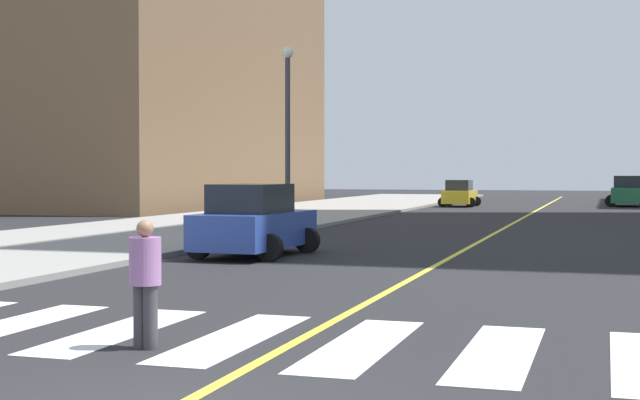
{
  "coord_description": "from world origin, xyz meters",
  "views": [
    {
      "loc": [
        3.99,
        -7.7,
        2.3
      ],
      "look_at": [
        -10.21,
        37.66,
        0.85
      ],
      "focal_mm": 51.58,
      "sensor_mm": 36.0,
      "label": 1
    }
  ],
  "objects_px": {
    "car_blue_nearest": "(254,222)",
    "street_lamp": "(288,121)",
    "car_green_second": "(627,192)",
    "pedestrian_crossing": "(145,278)",
    "car_yellow_third": "(460,194)"
  },
  "relations": [
    {
      "from": "car_yellow_third",
      "to": "car_blue_nearest",
      "type": "bearing_deg",
      "value": -89.1
    },
    {
      "from": "car_yellow_third",
      "to": "street_lamp",
      "type": "bearing_deg",
      "value": -94.33
    },
    {
      "from": "car_green_second",
      "to": "pedestrian_crossing",
      "type": "bearing_deg",
      "value": 83.68
    },
    {
      "from": "car_green_second",
      "to": "car_yellow_third",
      "type": "bearing_deg",
      "value": 21.75
    },
    {
      "from": "pedestrian_crossing",
      "to": "street_lamp",
      "type": "relative_size",
      "value": 0.24
    },
    {
      "from": "car_blue_nearest",
      "to": "car_green_second",
      "type": "height_order",
      "value": "car_green_second"
    },
    {
      "from": "pedestrian_crossing",
      "to": "car_green_second",
      "type": "bearing_deg",
      "value": 98.09
    },
    {
      "from": "car_blue_nearest",
      "to": "car_green_second",
      "type": "distance_m",
      "value": 42.87
    },
    {
      "from": "car_blue_nearest",
      "to": "street_lamp",
      "type": "xyz_separation_m",
      "value": [
        -2.55,
        10.04,
        3.36
      ]
    },
    {
      "from": "car_green_second",
      "to": "car_yellow_third",
      "type": "height_order",
      "value": "car_green_second"
    },
    {
      "from": "car_blue_nearest",
      "to": "car_green_second",
      "type": "xyz_separation_m",
      "value": [
        10.52,
        41.56,
        0.04
      ]
    },
    {
      "from": "pedestrian_crossing",
      "to": "street_lamp",
      "type": "distance_m",
      "value": 23.75
    },
    {
      "from": "car_blue_nearest",
      "to": "street_lamp",
      "type": "height_order",
      "value": "street_lamp"
    },
    {
      "from": "car_yellow_third",
      "to": "street_lamp",
      "type": "distance_m",
      "value": 27.82
    },
    {
      "from": "car_yellow_third",
      "to": "street_lamp",
      "type": "xyz_separation_m",
      "value": [
        -2.42,
        -27.5,
        3.45
      ]
    }
  ]
}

